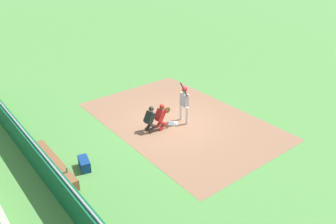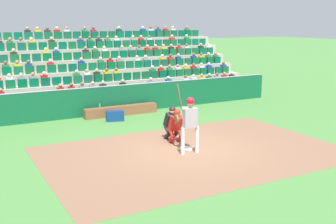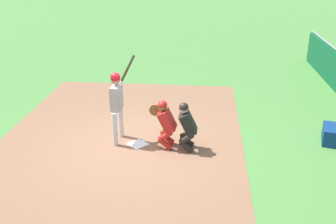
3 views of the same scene
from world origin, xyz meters
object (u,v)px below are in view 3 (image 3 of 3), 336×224
(catcher_crouching, at_px, (165,121))
(equipment_duffel_bag, at_px, (330,134))
(home_plate_marker, at_px, (138,144))
(batter_at_plate, at_px, (117,99))
(home_plate_umpire, at_px, (187,124))

(catcher_crouching, bearing_deg, equipment_duffel_bag, -81.91)
(home_plate_marker, xyz_separation_m, batter_at_plate, (0.20, 0.53, 1.17))
(home_plate_marker, height_order, batter_at_plate, batter_at_plate)
(batter_at_plate, bearing_deg, catcher_crouching, -99.39)
(home_plate_umpire, height_order, equipment_duffel_bag, home_plate_umpire)
(batter_at_plate, distance_m, equipment_duffel_bag, 5.65)
(catcher_crouching, distance_m, home_plate_umpire, 0.56)
(catcher_crouching, distance_m, equipment_duffel_bag, 4.37)
(batter_at_plate, xyz_separation_m, equipment_duffel_bag, (0.40, -5.55, -0.97))
(catcher_crouching, bearing_deg, home_plate_marker, 89.31)
(batter_at_plate, xyz_separation_m, catcher_crouching, (-0.21, -1.25, -0.48))
(home_plate_umpire, bearing_deg, batter_at_plate, 79.75)
(batter_at_plate, distance_m, home_plate_umpire, 1.90)
(batter_at_plate, height_order, home_plate_umpire, batter_at_plate)
(home_plate_marker, height_order, equipment_duffel_bag, equipment_duffel_bag)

